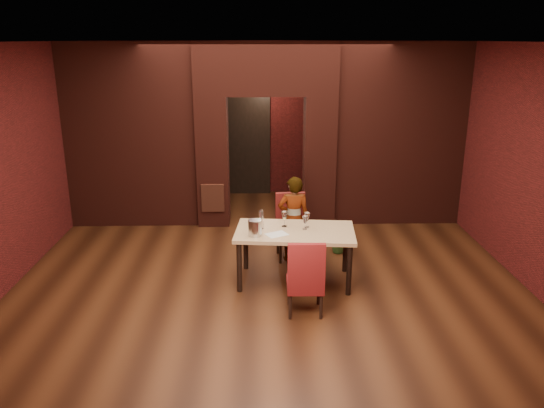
% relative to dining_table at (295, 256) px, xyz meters
% --- Properties ---
extents(floor, '(8.00, 8.00, 0.00)m').
position_rel_dining_table_xyz_m(floor, '(-0.36, 0.52, -0.38)').
color(floor, '#442211').
rests_on(floor, ground).
extents(ceiling, '(7.00, 8.00, 0.04)m').
position_rel_dining_table_xyz_m(ceiling, '(-0.36, 0.52, 2.82)').
color(ceiling, silver).
rests_on(ceiling, ground).
extents(wall_back, '(7.00, 0.04, 3.20)m').
position_rel_dining_table_xyz_m(wall_back, '(-0.36, 4.52, 1.22)').
color(wall_back, maroon).
rests_on(wall_back, ground).
extents(wall_front, '(7.00, 0.04, 3.20)m').
position_rel_dining_table_xyz_m(wall_front, '(-0.36, -3.48, 1.22)').
color(wall_front, maroon).
rests_on(wall_front, ground).
extents(wall_left, '(0.04, 8.00, 3.20)m').
position_rel_dining_table_xyz_m(wall_left, '(-3.86, 0.52, 1.22)').
color(wall_left, maroon).
rests_on(wall_left, ground).
extents(wall_right, '(0.04, 8.00, 3.20)m').
position_rel_dining_table_xyz_m(wall_right, '(3.14, 0.52, 1.22)').
color(wall_right, maroon).
rests_on(wall_right, ground).
extents(pillar_left, '(0.55, 0.55, 2.30)m').
position_rel_dining_table_xyz_m(pillar_left, '(-1.31, 2.52, 0.77)').
color(pillar_left, maroon).
rests_on(pillar_left, ground).
extents(pillar_right, '(0.55, 0.55, 2.30)m').
position_rel_dining_table_xyz_m(pillar_right, '(0.59, 2.52, 0.77)').
color(pillar_right, maroon).
rests_on(pillar_right, ground).
extents(lintel, '(2.45, 0.55, 0.90)m').
position_rel_dining_table_xyz_m(lintel, '(-0.36, 2.52, 2.37)').
color(lintel, maroon).
rests_on(lintel, ground).
extents(wing_wall_left, '(2.28, 0.35, 3.20)m').
position_rel_dining_table_xyz_m(wing_wall_left, '(-2.72, 2.52, 1.22)').
color(wing_wall_left, maroon).
rests_on(wing_wall_left, ground).
extents(wing_wall_right, '(2.28, 0.35, 3.20)m').
position_rel_dining_table_xyz_m(wing_wall_right, '(2.01, 2.52, 1.22)').
color(wing_wall_right, maroon).
rests_on(wing_wall_right, ground).
extents(vent_panel, '(0.40, 0.03, 0.50)m').
position_rel_dining_table_xyz_m(vent_panel, '(-1.31, 2.22, 0.17)').
color(vent_panel, '#A74C30').
rests_on(vent_panel, ground).
extents(rear_door, '(0.90, 0.08, 2.10)m').
position_rel_dining_table_xyz_m(rear_door, '(-0.76, 4.46, 0.67)').
color(rear_door, black).
rests_on(rear_door, ground).
extents(rear_door_frame, '(1.02, 0.04, 2.22)m').
position_rel_dining_table_xyz_m(rear_door_frame, '(-0.76, 4.42, 0.67)').
color(rear_door_frame, black).
rests_on(rear_door_frame, ground).
extents(dining_table, '(1.68, 1.05, 0.75)m').
position_rel_dining_table_xyz_m(dining_table, '(0.00, 0.00, 0.00)').
color(dining_table, tan).
rests_on(dining_table, ground).
extents(chair_far, '(0.48, 0.48, 0.99)m').
position_rel_dining_table_xyz_m(chair_far, '(0.01, 0.82, 0.12)').
color(chair_far, maroon).
rests_on(chair_far, ground).
extents(chair_near, '(0.45, 0.45, 0.97)m').
position_rel_dining_table_xyz_m(chair_near, '(0.07, -0.87, 0.11)').
color(chair_near, maroon).
rests_on(chair_near, ground).
extents(person_seated, '(0.49, 0.33, 1.31)m').
position_rel_dining_table_xyz_m(person_seated, '(0.03, 0.76, 0.28)').
color(person_seated, white).
rests_on(person_seated, ground).
extents(wine_glass_a, '(0.09, 0.09, 0.22)m').
position_rel_dining_table_xyz_m(wine_glass_a, '(-0.14, 0.16, 0.48)').
color(wine_glass_a, white).
rests_on(wine_glass_a, dining_table).
extents(wine_glass_b, '(0.09, 0.09, 0.21)m').
position_rel_dining_table_xyz_m(wine_glass_b, '(0.17, 0.11, 0.48)').
color(wine_glass_b, white).
rests_on(wine_glass_b, dining_table).
extents(wine_glass_c, '(0.08, 0.08, 0.19)m').
position_rel_dining_table_xyz_m(wine_glass_c, '(0.14, 0.04, 0.47)').
color(wine_glass_c, white).
rests_on(wine_glass_c, dining_table).
extents(tasting_sheet, '(0.34, 0.31, 0.00)m').
position_rel_dining_table_xyz_m(tasting_sheet, '(-0.25, -0.16, 0.38)').
color(tasting_sheet, silver).
rests_on(tasting_sheet, dining_table).
extents(wine_bucket, '(0.18, 0.18, 0.22)m').
position_rel_dining_table_xyz_m(wine_bucket, '(-0.54, -0.20, 0.49)').
color(wine_bucket, '#B6B7BE').
rests_on(wine_bucket, dining_table).
extents(water_bottle, '(0.06, 0.06, 0.27)m').
position_rel_dining_table_xyz_m(water_bottle, '(-0.46, 0.08, 0.51)').
color(water_bottle, white).
rests_on(water_bottle, dining_table).
extents(potted_plant, '(0.38, 0.34, 0.39)m').
position_rel_dining_table_xyz_m(potted_plant, '(0.78, 1.02, -0.18)').
color(potted_plant, '#35692B').
rests_on(potted_plant, ground).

